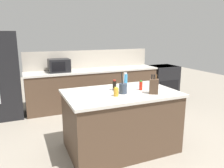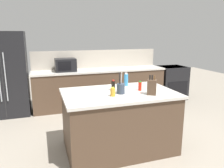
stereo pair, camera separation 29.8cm
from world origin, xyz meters
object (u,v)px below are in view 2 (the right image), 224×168
(refrigerator, at_px, (5,74))
(honey_jar, at_px, (113,92))
(hot_sauce_bottle, at_px, (140,86))
(range_oven, at_px, (171,82))
(soy_sauce_bottle, at_px, (113,85))
(microwave, at_px, (66,65))
(utensil_crock, at_px, (121,88))
(knife_block, at_px, (152,87))
(dish_soap_bottle, at_px, (126,80))

(refrigerator, relative_size, honey_jar, 14.30)
(hot_sauce_bottle, bearing_deg, range_oven, 47.28)
(refrigerator, relative_size, soy_sauce_bottle, 11.18)
(microwave, bearing_deg, utensil_crock, -76.67)
(microwave, xyz_separation_m, knife_block, (0.95, -2.48, -0.04))
(range_oven, height_order, soy_sauce_bottle, soy_sauce_bottle)
(refrigerator, height_order, soy_sauce_bottle, refrigerator)
(refrigerator, distance_m, microwave, 1.34)
(honey_jar, bearing_deg, dish_soap_bottle, 52.52)
(microwave, xyz_separation_m, dish_soap_bottle, (0.81, -1.83, -0.05))
(range_oven, relative_size, knife_block, 3.17)
(soy_sauce_bottle, height_order, honey_jar, soy_sauce_bottle)
(microwave, bearing_deg, refrigerator, 177.79)
(soy_sauce_bottle, bearing_deg, knife_block, -42.65)
(microwave, relative_size, knife_block, 1.66)
(refrigerator, bearing_deg, microwave, -2.21)
(knife_block, bearing_deg, refrigerator, 164.01)
(utensil_crock, height_order, soy_sauce_bottle, utensil_crock)
(microwave, distance_m, honey_jar, 2.41)
(microwave, xyz_separation_m, utensil_crock, (0.54, -2.29, -0.07))
(knife_block, relative_size, utensil_crock, 0.91)
(refrigerator, xyz_separation_m, microwave, (1.33, -0.05, 0.16))
(knife_block, bearing_deg, microwave, 142.95)
(range_oven, bearing_deg, refrigerator, 179.31)
(utensil_crock, relative_size, dish_soap_bottle, 1.44)
(refrigerator, bearing_deg, hot_sauce_bottle, -45.54)
(range_oven, height_order, microwave, microwave)
(refrigerator, relative_size, knife_block, 6.43)
(dish_soap_bottle, bearing_deg, microwave, 113.92)
(range_oven, xyz_separation_m, knife_block, (-1.98, -2.48, 0.59))
(microwave, bearing_deg, hot_sauce_bottle, -68.09)
(hot_sauce_bottle, relative_size, honey_jar, 1.16)
(refrigerator, distance_m, utensil_crock, 3.00)
(hot_sauce_bottle, bearing_deg, knife_block, -77.24)
(knife_block, xyz_separation_m, soy_sauce_bottle, (-0.45, 0.42, -0.03))
(microwave, distance_m, soy_sauce_bottle, 2.13)
(dish_soap_bottle, bearing_deg, range_oven, 40.71)
(honey_jar, xyz_separation_m, dish_soap_bottle, (0.42, 0.55, 0.04))
(range_oven, xyz_separation_m, dish_soap_bottle, (-2.12, -1.83, 0.58))
(microwave, bearing_deg, dish_soap_bottle, -66.08)
(range_oven, bearing_deg, knife_block, -128.64)
(hot_sauce_bottle, xyz_separation_m, dish_soap_bottle, (-0.08, 0.39, 0.03))
(refrigerator, xyz_separation_m, knife_block, (2.28, -2.53, 0.12))
(range_oven, bearing_deg, dish_soap_bottle, -139.29)
(refrigerator, xyz_separation_m, soy_sauce_bottle, (1.83, -2.12, 0.09))
(honey_jar, bearing_deg, soy_sauce_bottle, 70.22)
(microwave, distance_m, dish_soap_bottle, 2.00)
(range_oven, bearing_deg, microwave, 180.00)
(refrigerator, distance_m, dish_soap_bottle, 2.85)
(utensil_crock, distance_m, dish_soap_bottle, 0.53)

